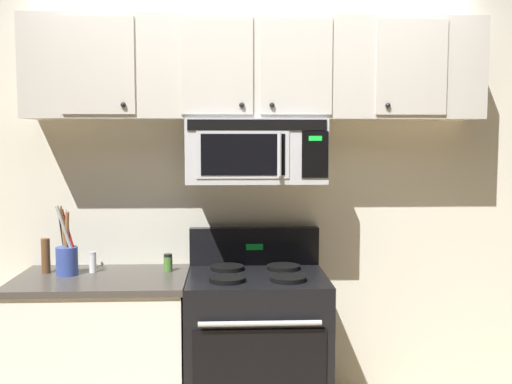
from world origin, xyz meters
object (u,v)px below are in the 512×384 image
(spice_jar, at_px, (168,263))
(utensil_crock_blue, at_px, (67,255))
(stove_range, at_px, (257,352))
(over_range_microwave, at_px, (256,151))
(salt_shaker, at_px, (93,262))
(pepper_mill, at_px, (46,256))

(spice_jar, bearing_deg, utensil_crock_blue, -172.89)
(stove_range, relative_size, over_range_microwave, 1.47)
(utensil_crock_blue, distance_m, salt_shaker, 0.15)
(salt_shaker, relative_size, pepper_mill, 0.60)
(over_range_microwave, height_order, spice_jar, over_range_microwave)
(stove_range, height_order, over_range_microwave, over_range_microwave)
(over_range_microwave, height_order, pepper_mill, over_range_microwave)
(over_range_microwave, bearing_deg, spice_jar, -179.87)
(salt_shaker, height_order, spice_jar, salt_shaker)
(spice_jar, bearing_deg, over_range_microwave, 0.13)
(stove_range, height_order, spice_jar, stove_range)
(salt_shaker, bearing_deg, spice_jar, 1.15)
(utensil_crock_blue, height_order, pepper_mill, utensil_crock_blue)
(utensil_crock_blue, xyz_separation_m, spice_jar, (0.54, 0.07, -0.06))
(over_range_microwave, relative_size, spice_jar, 7.68)
(over_range_microwave, xyz_separation_m, salt_shaker, (-0.91, -0.01, -0.62))
(salt_shaker, distance_m, spice_jar, 0.42)
(pepper_mill, bearing_deg, utensil_crock_blue, -22.98)
(utensil_crock_blue, relative_size, spice_jar, 3.96)
(utensil_crock_blue, height_order, salt_shaker, utensil_crock_blue)
(stove_range, relative_size, utensil_crock_blue, 2.86)
(over_range_microwave, bearing_deg, salt_shaker, -179.41)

